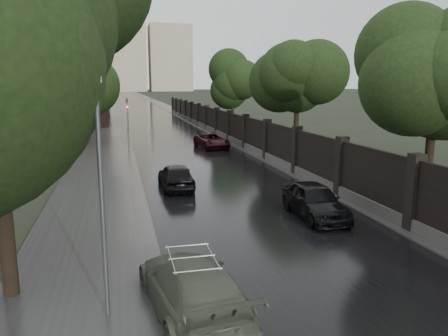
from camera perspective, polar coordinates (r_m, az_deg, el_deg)
ground at (r=10.19m, az=19.00°, el=-18.92°), size 800.00×800.00×0.00m
road at (r=197.47m, az=-12.42°, el=9.24°), size 8.00×420.00×0.02m
sidewalk_left at (r=197.40m, az=-14.18°, el=9.18°), size 4.00×420.00×0.16m
verge_right at (r=197.68m, az=-10.81°, el=9.31°), size 3.00×420.00×0.08m
fence_right at (r=40.71m, az=0.02°, el=5.34°), size 0.45×75.72×2.70m
tree_left_far at (r=37.46m, az=-18.62°, el=10.78°), size 4.25×4.25×7.39m
tree_right_a at (r=19.80m, az=25.91°, el=9.79°), size 4.08×4.08×7.01m
tree_right_b at (r=31.90m, az=9.56°, el=10.74°), size 4.08×4.08×7.01m
tree_right_c at (r=48.97m, az=1.12°, el=10.90°), size 4.08×4.08×7.01m
lamp_post at (r=9.14m, az=-15.66°, el=-4.06°), size 0.25×0.12×5.11m
traffic_light at (r=32.45m, az=-12.47°, el=6.12°), size 0.16×0.32×4.00m
brick_building at (r=60.95m, az=-26.88°, el=14.52°), size 24.00×18.00×20.00m
stalinist_tower at (r=309.19m, az=-13.29°, el=16.85°), size 92.00×30.00×159.00m
volga_sedan at (r=9.84m, az=-4.14°, el=-15.24°), size 2.28×4.56×1.27m
hatchback_left at (r=21.03m, az=-6.31°, el=-1.06°), size 1.50×3.69×1.25m
car_right_near at (r=16.82m, az=11.73°, el=-4.16°), size 1.63×3.90×1.32m
car_right_far at (r=34.38m, az=-1.62°, el=3.60°), size 2.46×4.44×1.18m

